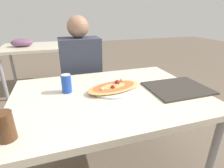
{
  "coord_description": "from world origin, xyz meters",
  "views": [
    {
      "loc": [
        -0.3,
        -1.01,
        1.24
      ],
      "look_at": [
        0.02,
        0.01,
        0.8
      ],
      "focal_mm": 28.0,
      "sensor_mm": 36.0,
      "label": 1
    }
  ],
  "objects": [
    {
      "name": "background_table",
      "position": [
        -0.62,
        2.06,
        0.68
      ],
      "size": [
        1.1,
        0.8,
        0.86
      ],
      "color": "beige",
      "rests_on": "ground_plane"
    },
    {
      "name": "pizza_main",
      "position": [
        0.05,
        0.04,
        0.75
      ],
      "size": [
        0.42,
        0.29,
        0.06
      ],
      "color": "white",
      "rests_on": "dining_table"
    },
    {
      "name": "serving_tray",
      "position": [
        0.48,
        -0.08,
        0.74
      ],
      "size": [
        0.41,
        0.33,
        0.01
      ],
      "color": "#332D28",
      "rests_on": "dining_table"
    },
    {
      "name": "person_seated",
      "position": [
        -0.09,
        0.66,
        0.71
      ],
      "size": [
        0.38,
        0.28,
        1.21
      ],
      "rotation": [
        0.0,
        0.0,
        3.14
      ],
      "color": "#2D2D38",
      "rests_on": "ground_plane"
    },
    {
      "name": "drink_glass",
      "position": [
        -0.54,
        -0.3,
        0.8
      ],
      "size": [
        0.08,
        0.08,
        0.13
      ],
      "color": "#4C2D19",
      "rests_on": "dining_table"
    },
    {
      "name": "chair_far_seated",
      "position": [
        -0.09,
        0.78,
        0.49
      ],
      "size": [
        0.4,
        0.4,
        0.87
      ],
      "rotation": [
        0.0,
        0.0,
        3.14
      ],
      "color": "#3F2D1E",
      "rests_on": "ground_plane"
    },
    {
      "name": "dining_table",
      "position": [
        0.0,
        0.0,
        0.67
      ],
      "size": [
        1.25,
        0.89,
        0.74
      ],
      "color": "beige",
      "rests_on": "ground_plane"
    },
    {
      "name": "soda_can",
      "position": [
        -0.26,
        0.11,
        0.8
      ],
      "size": [
        0.07,
        0.07,
        0.12
      ],
      "color": "#1E47B2",
      "rests_on": "dining_table"
    }
  ]
}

